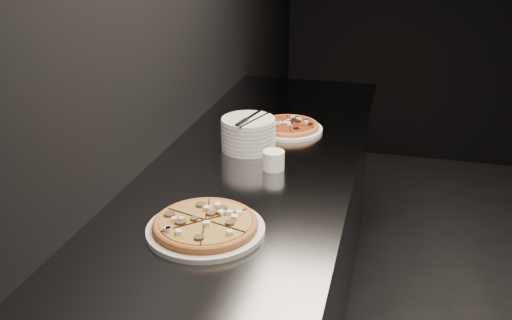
% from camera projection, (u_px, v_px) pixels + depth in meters
% --- Properties ---
extents(wall_left, '(0.02, 5.00, 2.80)m').
position_uv_depth(wall_left, '(150.00, 28.00, 1.98)').
color(wall_left, black).
rests_on(wall_left, floor).
extents(counter, '(0.74, 2.44, 0.92)m').
position_uv_depth(counter, '(253.00, 271.00, 2.26)').
color(counter, slate).
rests_on(counter, floor).
extents(pizza_mushroom, '(0.38, 0.38, 0.04)m').
position_uv_depth(pizza_mushroom, '(206.00, 226.00, 1.63)').
color(pizza_mushroom, white).
rests_on(pizza_mushroom, counter).
extents(pizza_tomato, '(0.31, 0.31, 0.03)m').
position_uv_depth(pizza_tomato, '(289.00, 127.00, 2.41)').
color(pizza_tomato, white).
rests_on(pizza_tomato, counter).
extents(plate_stack, '(0.21, 0.21, 0.12)m').
position_uv_depth(plate_stack, '(248.00, 134.00, 2.21)').
color(plate_stack, white).
rests_on(plate_stack, counter).
extents(cutlery, '(0.11, 0.21, 0.01)m').
position_uv_depth(cutlery, '(249.00, 119.00, 2.16)').
color(cutlery, silver).
rests_on(cutlery, plate_stack).
extents(ramekin, '(0.08, 0.08, 0.07)m').
position_uv_depth(ramekin, '(274.00, 160.00, 2.04)').
color(ramekin, white).
rests_on(ramekin, counter).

